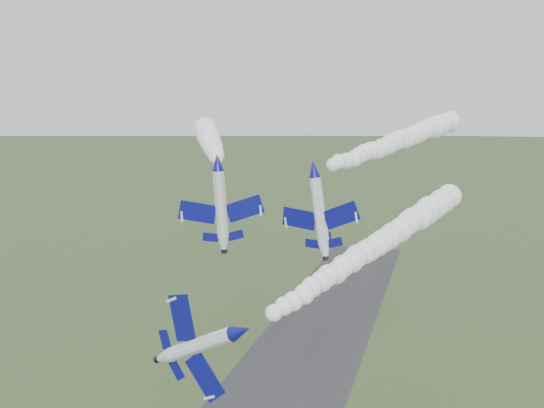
# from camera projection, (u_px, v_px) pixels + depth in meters

# --- Properties ---
(jet_lead) EXTENTS (6.38, 13.37, 10.03)m
(jet_lead) POSITION_uv_depth(u_px,v_px,m) (241.00, 331.00, 57.47)
(jet_lead) COLOR silver
(smoke_trail_jet_lead) EXTENTS (21.58, 62.89, 4.46)m
(smoke_trail_jet_lead) POSITION_uv_depth(u_px,v_px,m) (385.00, 239.00, 86.89)
(smoke_trail_jet_lead) COLOR white
(jet_pair_left) EXTENTS (11.38, 13.09, 3.39)m
(jet_pair_left) POSITION_uv_depth(u_px,v_px,m) (218.00, 162.00, 80.27)
(jet_pair_left) COLOR silver
(smoke_trail_jet_pair_left) EXTENTS (31.45, 69.20, 5.27)m
(smoke_trail_jet_pair_left) POSITION_uv_depth(u_px,v_px,m) (210.00, 139.00, 118.89)
(smoke_trail_jet_pair_left) COLOR white
(jet_pair_right) EXTENTS (10.72, 12.70, 3.43)m
(jet_pair_right) POSITION_uv_depth(u_px,v_px,m) (313.00, 169.00, 75.94)
(jet_pair_right) COLOR silver
(smoke_trail_jet_pair_right) EXTENTS (20.95, 68.60, 4.47)m
(smoke_trail_jet_pair_right) POSITION_uv_depth(u_px,v_px,m) (407.00, 137.00, 108.32)
(smoke_trail_jet_pair_right) COLOR white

